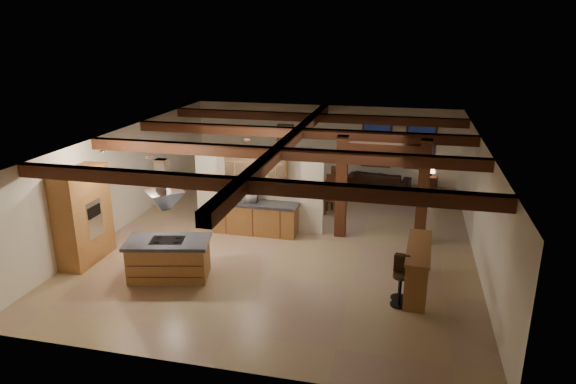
# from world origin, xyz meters

# --- Properties ---
(ground) EXTENTS (12.00, 12.00, 0.00)m
(ground) POSITION_xyz_m (0.00, 0.00, 0.00)
(ground) COLOR tan
(ground) RESTS_ON ground
(room_walls) EXTENTS (12.00, 12.00, 12.00)m
(room_walls) POSITION_xyz_m (0.00, 0.00, 1.78)
(room_walls) COLOR silver
(room_walls) RESTS_ON ground
(ceiling_beams) EXTENTS (10.00, 12.00, 0.28)m
(ceiling_beams) POSITION_xyz_m (0.00, 0.00, 2.76)
(ceiling_beams) COLOR #3A1E0E
(ceiling_beams) RESTS_ON room_walls
(timber_posts) EXTENTS (2.50, 0.30, 2.90)m
(timber_posts) POSITION_xyz_m (2.50, 0.50, 1.76)
(timber_posts) COLOR #3A1E0E
(timber_posts) RESTS_ON ground
(partition_wall) EXTENTS (3.80, 0.18, 2.20)m
(partition_wall) POSITION_xyz_m (-1.00, 0.50, 1.10)
(partition_wall) COLOR silver
(partition_wall) RESTS_ON ground
(pantry_cabinet) EXTENTS (0.67, 1.60, 2.40)m
(pantry_cabinet) POSITION_xyz_m (-4.67, -2.60, 1.20)
(pantry_cabinet) COLOR olive
(pantry_cabinet) RESTS_ON ground
(back_counter) EXTENTS (2.50, 0.66, 0.94)m
(back_counter) POSITION_xyz_m (-1.00, 0.11, 0.48)
(back_counter) COLOR olive
(back_counter) RESTS_ON ground
(upper_display_cabinet) EXTENTS (1.80, 0.36, 0.95)m
(upper_display_cabinet) POSITION_xyz_m (-1.00, 0.31, 1.85)
(upper_display_cabinet) COLOR olive
(upper_display_cabinet) RESTS_ON partition_wall
(range_hood) EXTENTS (1.10, 1.10, 1.40)m
(range_hood) POSITION_xyz_m (-2.21, -3.00, 1.78)
(range_hood) COLOR silver
(range_hood) RESTS_ON room_walls
(back_windows) EXTENTS (2.70, 0.07, 1.70)m
(back_windows) POSITION_xyz_m (2.80, 5.93, 1.50)
(back_windows) COLOR #3A1E0E
(back_windows) RESTS_ON room_walls
(framed_art) EXTENTS (0.65, 0.05, 0.85)m
(framed_art) POSITION_xyz_m (-1.50, 5.94, 1.70)
(framed_art) COLOR #3A1E0E
(framed_art) RESTS_ON room_walls
(recessed_cans) EXTENTS (3.16, 2.46, 0.03)m
(recessed_cans) POSITION_xyz_m (-2.53, -1.93, 2.87)
(recessed_cans) COLOR silver
(recessed_cans) RESTS_ON room_walls
(kitchen_island) EXTENTS (2.12, 1.44, 0.96)m
(kitchen_island) POSITION_xyz_m (-2.21, -3.00, 0.48)
(kitchen_island) COLOR olive
(kitchen_island) RESTS_ON ground
(dining_table) EXTENTS (1.69, 1.04, 0.57)m
(dining_table) POSITION_xyz_m (0.16, 2.97, 0.28)
(dining_table) COLOR #3D1E0F
(dining_table) RESTS_ON ground
(sofa) EXTENTS (2.36, 1.21, 0.66)m
(sofa) POSITION_xyz_m (2.19, 5.21, 0.33)
(sofa) COLOR black
(sofa) RESTS_ON ground
(microwave) EXTENTS (0.51, 0.37, 0.26)m
(microwave) POSITION_xyz_m (-1.18, 0.11, 1.07)
(microwave) COLOR #AFB0B4
(microwave) RESTS_ON back_counter
(bar_counter) EXTENTS (0.62, 2.10, 1.09)m
(bar_counter) POSITION_xyz_m (3.51, -2.34, 0.73)
(bar_counter) COLOR olive
(bar_counter) RESTS_ON ground
(side_table) EXTENTS (0.50, 0.50, 0.54)m
(side_table) POSITION_xyz_m (4.04, 5.45, 0.27)
(side_table) COLOR #3A1E0E
(side_table) RESTS_ON ground
(table_lamp) EXTENTS (0.26, 0.26, 0.31)m
(table_lamp) POSITION_xyz_m (4.04, 5.45, 0.76)
(table_lamp) COLOR black
(table_lamp) RESTS_ON side_table
(bar_stool_a) EXTENTS (0.39, 0.39, 1.11)m
(bar_stool_a) POSITION_xyz_m (3.16, -3.05, 0.56)
(bar_stool_a) COLOR black
(bar_stool_a) RESTS_ON ground
(bar_stool_b) EXTENTS (0.35, 0.36, 1.01)m
(bar_stool_b) POSITION_xyz_m (3.15, -2.76, 0.51)
(bar_stool_b) COLOR black
(bar_stool_b) RESTS_ON ground
(dining_chairs) EXTENTS (1.89, 1.89, 1.23)m
(dining_chairs) POSITION_xyz_m (0.16, 2.97, 0.63)
(dining_chairs) COLOR #3A1E0E
(dining_chairs) RESTS_ON ground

